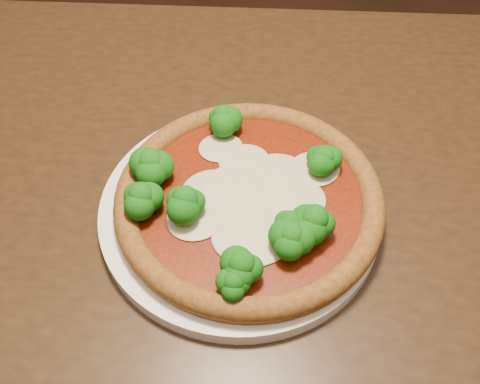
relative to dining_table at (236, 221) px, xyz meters
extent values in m
cube|color=black|center=(0.00, 0.00, 0.08)|extent=(1.47, 1.11, 0.04)
cylinder|color=white|center=(-0.01, -0.06, 0.11)|extent=(0.32, 0.32, 0.02)
cylinder|color=brown|center=(0.00, -0.06, 0.12)|extent=(0.29, 0.29, 0.01)
torus|color=brown|center=(0.00, -0.06, 0.13)|extent=(0.30, 0.30, 0.03)
cylinder|color=#701A05|center=(0.00, -0.06, 0.13)|extent=(0.25, 0.25, 0.00)
ellipsoid|color=beige|center=(-0.06, -0.07, 0.13)|extent=(0.07, 0.06, 0.01)
ellipsoid|color=beige|center=(-0.01, -0.06, 0.13)|extent=(0.09, 0.08, 0.01)
ellipsoid|color=beige|center=(-0.01, -0.12, 0.13)|extent=(0.09, 0.08, 0.01)
ellipsoid|color=beige|center=(0.04, -0.08, 0.13)|extent=(0.07, 0.06, 0.01)
ellipsoid|color=beige|center=(-0.04, -0.05, 0.13)|extent=(0.07, 0.06, 0.01)
ellipsoid|color=beige|center=(-0.01, 0.02, 0.13)|extent=(0.05, 0.05, 0.00)
ellipsoid|color=beige|center=(0.03, -0.05, 0.13)|extent=(0.08, 0.07, 0.01)
ellipsoid|color=beige|center=(0.01, -0.01, 0.13)|extent=(0.06, 0.05, 0.00)
ellipsoid|color=beige|center=(0.08, -0.05, 0.13)|extent=(0.06, 0.05, 0.00)
ellipsoid|color=beige|center=(-0.07, -0.08, 0.13)|extent=(0.06, 0.05, 0.00)
ellipsoid|color=#187F14|center=(0.02, -0.14, 0.16)|extent=(0.05, 0.05, 0.04)
ellipsoid|color=#187F14|center=(-0.07, -0.07, 0.16)|extent=(0.05, 0.05, 0.04)
ellipsoid|color=#187F14|center=(0.02, -0.13, 0.15)|extent=(0.04, 0.04, 0.03)
ellipsoid|color=#187F14|center=(0.05, -0.13, 0.16)|extent=(0.05, 0.05, 0.04)
ellipsoid|color=#187F14|center=(0.09, -0.05, 0.15)|extent=(0.04, 0.04, 0.03)
ellipsoid|color=#187F14|center=(-0.12, -0.05, 0.16)|extent=(0.05, 0.05, 0.04)
ellipsoid|color=#187F14|center=(0.00, 0.04, 0.16)|extent=(0.04, 0.04, 0.04)
ellipsoid|color=#187F14|center=(-0.05, -0.18, 0.15)|extent=(0.04, 0.04, 0.03)
ellipsoid|color=#187F14|center=(0.03, -0.14, 0.15)|extent=(0.03, 0.03, 0.03)
ellipsoid|color=#187F14|center=(-0.10, -0.01, 0.16)|extent=(0.05, 0.05, 0.04)
ellipsoid|color=#187F14|center=(-0.04, -0.16, 0.16)|extent=(0.05, 0.05, 0.04)
ellipsoid|color=#187F14|center=(0.09, -0.05, 0.15)|extent=(0.04, 0.04, 0.03)
camera|label=1|loc=(-0.11, -0.42, 0.59)|focal=40.00mm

